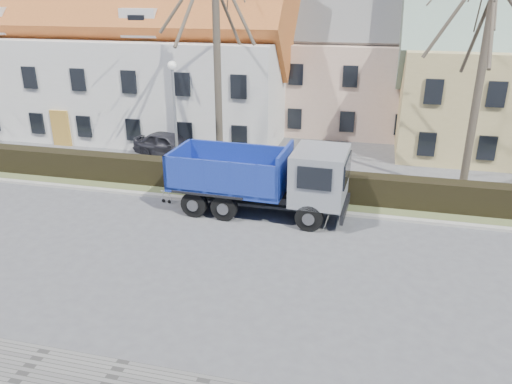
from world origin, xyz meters
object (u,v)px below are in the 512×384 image
(streetlight, at_px, (175,122))
(dump_truck, at_px, (253,178))
(cart_frame, at_px, (162,196))
(parked_car_a, at_px, (169,145))

(streetlight, bearing_deg, dump_truck, -32.58)
(streetlight, height_order, cart_frame, streetlight)
(cart_frame, height_order, parked_car_a, parked_car_a)
(dump_truck, bearing_deg, streetlight, 149.63)
(streetlight, distance_m, cart_frame, 4.00)
(dump_truck, xyz_separation_m, cart_frame, (-4.22, -0.01, -1.24))
(cart_frame, bearing_deg, parked_car_a, 110.09)
(dump_truck, distance_m, cart_frame, 4.40)
(dump_truck, distance_m, streetlight, 5.67)
(parked_car_a, bearing_deg, dump_truck, -121.12)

